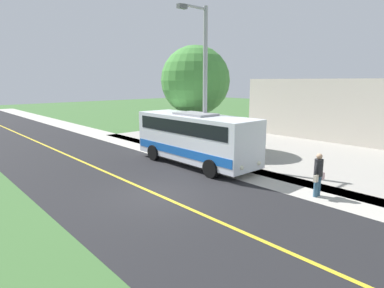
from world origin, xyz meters
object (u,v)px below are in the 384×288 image
shuttle_bus_front (195,136)px  tree_curbside (195,81)px  commercial_building (374,108)px  pedestrian_with_bags (318,173)px  street_light_pole (204,80)px

shuttle_bus_front → tree_curbside: (-2.93, -3.22, 3.00)m
tree_curbside → commercial_building: 15.52m
shuttle_bus_front → commercial_building: bearing=169.6°
shuttle_bus_front → commercial_building: commercial_building is taller
shuttle_bus_front → pedestrian_with_bags: shuttle_bus_front is taller
commercial_building → pedestrian_with_bags: bearing=13.1°
shuttle_bus_front → commercial_building: 17.24m
street_light_pole → shuttle_bus_front: bearing=-24.0°
tree_curbside → street_light_pole: bearing=53.5°
street_light_pole → commercial_building: size_ratio=0.47×
tree_curbside → commercial_building: (-14.00, 6.33, -2.21)m
pedestrian_with_bags → commercial_building: commercial_building is taller
shuttle_bus_front → pedestrian_with_bags: size_ratio=4.36×
shuttle_bus_front → tree_curbside: bearing=-132.3°
commercial_building → street_light_pole: bearing=-10.0°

